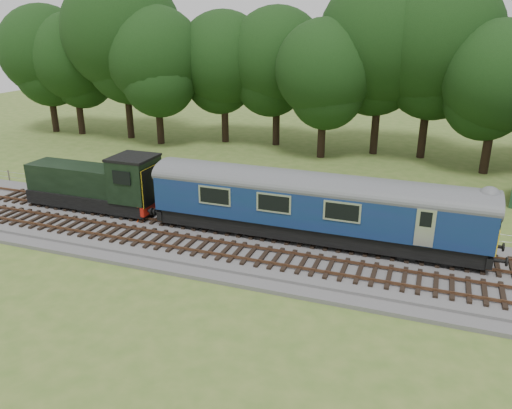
% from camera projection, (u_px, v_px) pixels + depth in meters
% --- Properties ---
extents(ground, '(120.00, 120.00, 0.00)m').
position_uv_depth(ground, '(225.00, 243.00, 28.00)').
color(ground, '#4B6B27').
rests_on(ground, ground).
extents(ballast, '(70.00, 7.00, 0.35)m').
position_uv_depth(ballast, '(225.00, 240.00, 27.94)').
color(ballast, '#4C4C4F').
rests_on(ballast, ground).
extents(track_north, '(67.20, 2.40, 0.21)m').
position_uv_depth(track_north, '(235.00, 227.00, 29.09)').
color(track_north, black).
rests_on(track_north, ballast).
extents(track_south, '(67.20, 2.40, 0.21)m').
position_uv_depth(track_south, '(213.00, 248.00, 26.45)').
color(track_south, black).
rests_on(track_south, ballast).
extents(fence, '(64.00, 0.12, 1.00)m').
position_uv_depth(fence, '(253.00, 215.00, 31.96)').
color(fence, '#6B6054').
rests_on(fence, ground).
extents(tree_line, '(70.00, 8.00, 18.00)m').
position_uv_depth(tree_line, '(317.00, 152.00, 47.37)').
color(tree_line, black).
rests_on(tree_line, ground).
extents(dmu_railcar, '(18.05, 2.86, 3.88)m').
position_uv_depth(dmu_railcar, '(314.00, 201.00, 26.83)').
color(dmu_railcar, black).
rests_on(dmu_railcar, ground).
extents(shunter_loco, '(8.91, 2.60, 3.38)m').
position_uv_depth(shunter_loco, '(99.00, 185.00, 31.53)').
color(shunter_loco, black).
rests_on(shunter_loco, ground).
extents(worker, '(0.69, 0.48, 1.84)m').
position_uv_depth(worker, '(139.00, 208.00, 29.70)').
color(worker, '#F33F0C').
rests_on(worker, ballast).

